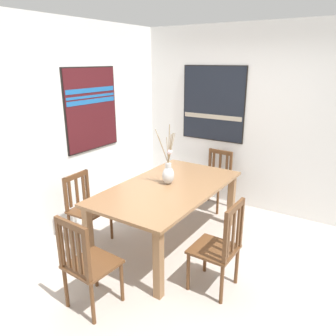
# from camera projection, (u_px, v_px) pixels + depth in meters

# --- Properties ---
(ground_plane) EXTENTS (6.40, 6.40, 0.03)m
(ground_plane) POSITION_uv_depth(u_px,v_px,m) (190.00, 262.00, 3.76)
(ground_plane) COLOR #B2A89E
(wall_back) EXTENTS (6.40, 0.12, 2.70)m
(wall_back) POSITION_uv_depth(u_px,v_px,m) (68.00, 128.00, 4.29)
(wall_back) COLOR white
(wall_back) RESTS_ON ground_plane
(wall_side) EXTENTS (0.12, 6.40, 2.70)m
(wall_side) POSITION_uv_depth(u_px,v_px,m) (253.00, 120.00, 4.81)
(wall_side) COLOR white
(wall_side) RESTS_ON ground_plane
(dining_table) EXTENTS (1.93, 1.08, 0.77)m
(dining_table) POSITION_uv_depth(u_px,v_px,m) (168.00, 194.00, 3.92)
(dining_table) COLOR #8E6642
(dining_table) RESTS_ON ground_plane
(centerpiece_vase) EXTENTS (0.26, 0.24, 0.74)m
(centerpiece_vase) POSITION_uv_depth(u_px,v_px,m) (168.00, 173.00, 3.92)
(centerpiece_vase) COLOR silver
(centerpiece_vase) RESTS_ON dining_table
(chair_0) EXTENTS (0.44, 0.44, 0.94)m
(chair_0) POSITION_uv_depth(u_px,v_px,m) (86.00, 262.00, 2.90)
(chair_0) COLOR brown
(chair_0) RESTS_ON ground_plane
(chair_1) EXTENTS (0.45, 0.45, 0.88)m
(chair_1) POSITION_uv_depth(u_px,v_px,m) (215.00, 178.00, 5.03)
(chair_1) COLOR brown
(chair_1) RESTS_ON ground_plane
(chair_2) EXTENTS (0.44, 0.44, 0.87)m
(chair_2) POSITION_uv_depth(u_px,v_px,m) (86.00, 207.00, 4.05)
(chair_2) COLOR brown
(chair_2) RESTS_ON ground_plane
(chair_3) EXTENTS (0.43, 0.43, 0.96)m
(chair_3) POSITION_uv_depth(u_px,v_px,m) (220.00, 247.00, 3.16)
(chair_3) COLOR brown
(chair_3) RESTS_ON ground_plane
(painting_on_back_wall) EXTENTS (0.94, 0.05, 1.12)m
(painting_on_back_wall) POSITION_uv_depth(u_px,v_px,m) (91.00, 109.00, 4.49)
(painting_on_back_wall) COLOR black
(painting_on_side_wall) EXTENTS (0.05, 1.03, 1.14)m
(painting_on_side_wall) POSITION_uv_depth(u_px,v_px,m) (213.00, 104.00, 5.02)
(painting_on_side_wall) COLOR black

